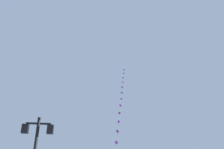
% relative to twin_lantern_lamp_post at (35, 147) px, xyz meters
% --- Properties ---
extents(twin_lantern_lamp_post, '(1.39, 0.28, 4.45)m').
position_rel_twin_lantern_lamp_post_xyz_m(twin_lantern_lamp_post, '(0.00, 0.00, 0.00)').
color(twin_lantern_lamp_post, black).
rests_on(twin_lantern_lamp_post, ground_plane).
extents(kite_train, '(5.92, 19.72, 23.02)m').
position_rel_twin_lantern_lamp_post_xyz_m(kite_train, '(7.87, 21.60, 8.83)').
color(kite_train, brown).
rests_on(kite_train, ground_plane).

